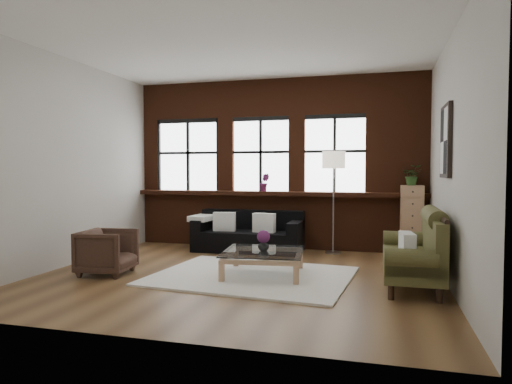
% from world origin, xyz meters
% --- Properties ---
extents(floor, '(5.50, 5.50, 0.00)m').
position_xyz_m(floor, '(0.00, 0.00, 0.00)').
color(floor, brown).
rests_on(floor, ground).
extents(ceiling, '(5.50, 5.50, 0.00)m').
position_xyz_m(ceiling, '(0.00, 0.00, 3.20)').
color(ceiling, white).
rests_on(ceiling, ground).
extents(wall_back, '(5.50, 0.00, 5.50)m').
position_xyz_m(wall_back, '(0.00, 2.50, 1.60)').
color(wall_back, beige).
rests_on(wall_back, ground).
extents(wall_front, '(5.50, 0.00, 5.50)m').
position_xyz_m(wall_front, '(0.00, -2.50, 1.60)').
color(wall_front, beige).
rests_on(wall_front, ground).
extents(wall_left, '(0.00, 5.00, 5.00)m').
position_xyz_m(wall_left, '(-2.75, 0.00, 1.60)').
color(wall_left, beige).
rests_on(wall_left, ground).
extents(wall_right, '(0.00, 5.00, 5.00)m').
position_xyz_m(wall_right, '(2.75, 0.00, 1.60)').
color(wall_right, beige).
rests_on(wall_right, ground).
extents(brick_backwall, '(5.50, 0.12, 3.20)m').
position_xyz_m(brick_backwall, '(0.00, 2.44, 1.60)').
color(brick_backwall, '#4E2312').
rests_on(brick_backwall, floor).
extents(sill_ledge, '(5.50, 0.30, 0.08)m').
position_xyz_m(sill_ledge, '(0.00, 2.35, 1.04)').
color(sill_ledge, '#4E2312').
rests_on(sill_ledge, brick_backwall).
extents(window_left, '(1.38, 0.10, 1.50)m').
position_xyz_m(window_left, '(-1.80, 2.45, 1.75)').
color(window_left, black).
rests_on(window_left, brick_backwall).
extents(window_mid, '(1.38, 0.10, 1.50)m').
position_xyz_m(window_mid, '(-0.30, 2.45, 1.75)').
color(window_mid, black).
rests_on(window_mid, brick_backwall).
extents(window_right, '(1.38, 0.10, 1.50)m').
position_xyz_m(window_right, '(1.10, 2.45, 1.75)').
color(window_right, black).
rests_on(window_right, brick_backwall).
extents(wall_poster, '(0.05, 0.74, 0.94)m').
position_xyz_m(wall_poster, '(2.72, 0.30, 1.85)').
color(wall_poster, black).
rests_on(wall_poster, wall_right).
extents(shag_rug, '(2.83, 2.32, 0.03)m').
position_xyz_m(shag_rug, '(0.21, -0.01, 0.01)').
color(shag_rug, white).
rests_on(shag_rug, floor).
extents(dark_sofa, '(1.96, 0.79, 0.71)m').
position_xyz_m(dark_sofa, '(-0.40, 1.90, 0.35)').
color(dark_sofa, black).
rests_on(dark_sofa, floor).
extents(pillow_a, '(0.42, 0.20, 0.34)m').
position_xyz_m(pillow_a, '(-0.82, 1.80, 0.54)').
color(pillow_a, white).
rests_on(pillow_a, dark_sofa).
extents(pillow_b, '(0.41, 0.19, 0.34)m').
position_xyz_m(pillow_b, '(-0.07, 1.80, 0.54)').
color(pillow_b, white).
rests_on(pillow_b, dark_sofa).
extents(vintage_settee, '(0.77, 1.74, 0.93)m').
position_xyz_m(vintage_settee, '(2.30, 0.08, 0.46)').
color(vintage_settee, '#494621').
rests_on(vintage_settee, floor).
extents(pillow_settee, '(0.18, 0.39, 0.34)m').
position_xyz_m(pillow_settee, '(2.22, -0.45, 0.58)').
color(pillow_settee, white).
rests_on(pillow_settee, vintage_settee).
extents(armchair, '(0.77, 0.76, 0.64)m').
position_xyz_m(armchair, '(-1.83, -0.38, 0.32)').
color(armchair, '#39261C').
rests_on(armchair, floor).
extents(coffee_table, '(1.21, 1.21, 0.37)m').
position_xyz_m(coffee_table, '(0.35, 0.07, 0.17)').
color(coffee_table, tan).
rests_on(coffee_table, shag_rug).
extents(vase, '(0.18, 0.18, 0.16)m').
position_xyz_m(vase, '(0.35, 0.07, 0.44)').
color(vase, '#B2B2B2').
rests_on(vase, coffee_table).
extents(flowers, '(0.18, 0.18, 0.18)m').
position_xyz_m(flowers, '(0.35, 0.07, 0.56)').
color(flowers, '#622158').
rests_on(flowers, vase).
extents(drawer_chest, '(0.37, 0.37, 1.22)m').
position_xyz_m(drawer_chest, '(2.45, 2.24, 0.61)').
color(drawer_chest, tan).
rests_on(drawer_chest, floor).
extents(potted_plant_top, '(0.33, 0.29, 0.35)m').
position_xyz_m(potted_plant_top, '(2.45, 2.24, 1.39)').
color(potted_plant_top, '#2D5923').
rests_on(potted_plant_top, drawer_chest).
extents(floor_lamp, '(0.40, 0.40, 1.96)m').
position_xyz_m(floor_lamp, '(1.12, 2.09, 0.98)').
color(floor_lamp, '#A5A5A8').
rests_on(floor_lamp, floor).
extents(sill_plant, '(0.21, 0.18, 0.34)m').
position_xyz_m(sill_plant, '(-0.20, 2.32, 1.25)').
color(sill_plant, '#622158').
rests_on(sill_plant, sill_ledge).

